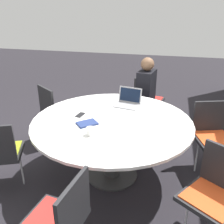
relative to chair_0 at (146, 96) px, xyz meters
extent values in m
plane|color=black|center=(1.51, -0.21, -0.52)|extent=(16.00, 16.00, 0.00)
cylinder|color=#333333|center=(1.51, -0.21, -0.51)|extent=(0.62, 0.62, 0.02)
cylinder|color=#333333|center=(1.51, -0.21, -0.15)|extent=(0.20, 0.20, 0.70)
cylinder|color=white|center=(1.51, -0.21, 0.21)|extent=(1.79, 1.79, 0.03)
cube|color=#262628|center=(0.01, 0.07, -0.07)|extent=(0.51, 0.49, 0.04)
cube|color=red|center=(0.01, 0.07, -0.05)|extent=(0.45, 0.43, 0.01)
cube|color=#262628|center=(-0.02, -0.13, 0.15)|extent=(0.42, 0.11, 0.40)
cylinder|color=silver|center=(-0.16, 0.10, -0.31)|extent=(0.02, 0.02, 0.43)
cylinder|color=silver|center=(0.19, 0.03, -0.31)|extent=(0.02, 0.02, 0.43)
cube|color=#262628|center=(0.80, -1.21, -0.07)|extent=(0.60, 0.60, 0.04)
cube|color=#4C5156|center=(0.80, -1.21, -0.05)|extent=(0.53, 0.53, 0.01)
cube|color=#262628|center=(0.95, -1.32, 0.15)|extent=(0.27, 0.36, 0.40)
cylinder|color=silver|center=(0.69, -1.36, -0.31)|extent=(0.02, 0.02, 0.43)
cylinder|color=silver|center=(0.90, -1.06, -0.31)|extent=(0.02, 0.02, 0.43)
cube|color=#262628|center=(2.00, -1.34, -0.07)|extent=(0.56, 0.57, 0.04)
cube|color=olive|center=(2.00, -1.34, -0.05)|extent=(0.49, 0.50, 0.01)
cylinder|color=silver|center=(1.93, -1.18, -0.31)|extent=(0.02, 0.02, 0.43)
cube|color=#262628|center=(2.73, -0.37, -0.07)|extent=(0.49, 0.47, 0.04)
cube|color=red|center=(2.73, -0.37, -0.05)|extent=(0.43, 0.42, 0.01)
cube|color=#262628|center=(2.76, -0.18, 0.15)|extent=(0.42, 0.08, 0.40)
cube|color=#262628|center=(2.21, 0.80, -0.07)|extent=(0.60, 0.60, 0.04)
cube|color=#E04C1E|center=(2.21, 0.80, -0.05)|extent=(0.52, 0.53, 0.01)
cylinder|color=silver|center=(2.11, 0.65, -0.31)|extent=(0.02, 0.02, 0.43)
cube|color=#262628|center=(1.14, 0.95, -0.07)|extent=(0.53, 0.55, 0.04)
cube|color=#E04C1E|center=(1.14, 0.95, -0.05)|extent=(0.47, 0.48, 0.01)
cube|color=#262628|center=(0.95, 0.89, 0.15)|extent=(0.16, 0.41, 0.40)
cylinder|color=silver|center=(1.19, 0.78, -0.31)|extent=(0.02, 0.02, 0.43)
cylinder|color=black|center=(0.18, 0.14, -0.29)|extent=(0.10, 0.10, 0.47)
cylinder|color=black|center=(0.36, 0.10, -0.29)|extent=(0.10, 0.10, 0.47)
cube|color=black|center=(0.25, 0.02, 0.22)|extent=(0.39, 0.28, 0.55)
sphere|color=brown|center=(0.25, 0.02, 0.60)|extent=(0.20, 0.20, 0.20)
cube|color=#99999E|center=(1.06, -0.13, 0.23)|extent=(0.28, 0.34, 0.02)
cube|color=#99999E|center=(0.95, -0.11, 0.34)|extent=(0.11, 0.31, 0.20)
cube|color=black|center=(0.96, -0.11, 0.34)|extent=(0.09, 0.27, 0.17)
cube|color=navy|center=(1.68, -0.45, 0.24)|extent=(0.25, 0.26, 0.02)
cylinder|color=white|center=(1.90, -0.34, 0.27)|extent=(0.09, 0.09, 0.08)
cube|color=black|center=(1.47, -0.61, 0.23)|extent=(0.15, 0.09, 0.01)
camera|label=1|loc=(3.97, 0.39, 1.42)|focal=40.00mm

